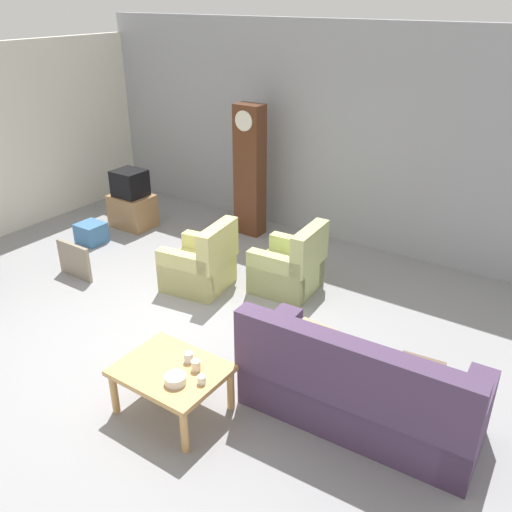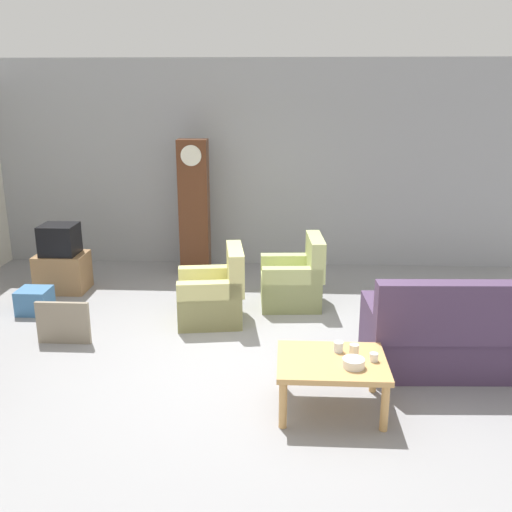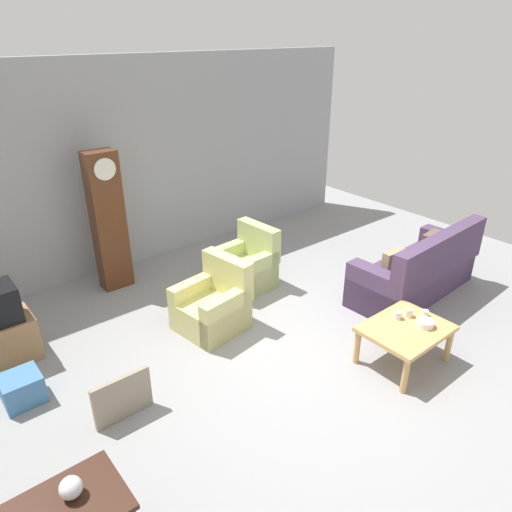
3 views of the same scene
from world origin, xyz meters
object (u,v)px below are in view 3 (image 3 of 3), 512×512
(armchair_olive_far, at_px, (245,268))
(bowl_white_stacked, at_px, (425,323))
(cup_white_porcelain, at_px, (425,313))
(coffee_table_wood, at_px, (405,332))
(cup_blue_rimmed, at_px, (398,315))
(cup_cream_tall, at_px, (409,313))
(tv_stand_cabinet, at_px, (4,340))
(framed_picture_leaning, at_px, (123,398))
(grandfather_clock, at_px, (108,222))
(couch_floral, at_px, (417,272))
(glass_dome_cloche, at_px, (71,488))
(storage_box_blue, at_px, (22,389))
(armchair_olive_near, at_px, (213,306))

(armchair_olive_far, height_order, bowl_white_stacked, armchair_olive_far)
(cup_white_porcelain, height_order, bowl_white_stacked, bowl_white_stacked)
(armchair_olive_far, distance_m, coffee_table_wood, 2.59)
(cup_blue_rimmed, relative_size, cup_cream_tall, 0.95)
(armchair_olive_far, xyz_separation_m, tv_stand_cabinet, (-3.25, 0.37, -0.04))
(cup_blue_rimmed, bearing_deg, cup_white_porcelain, -30.31)
(framed_picture_leaning, bearing_deg, cup_blue_rimmed, -19.53)
(grandfather_clock, bearing_deg, couch_floral, -42.60)
(glass_dome_cloche, xyz_separation_m, cup_blue_rimmed, (3.81, 0.18, -0.34))
(storage_box_blue, height_order, bowl_white_stacked, bowl_white_stacked)
(coffee_table_wood, xyz_separation_m, cup_white_porcelain, (0.36, -0.00, 0.11))
(grandfather_clock, distance_m, cup_white_porcelain, 4.42)
(armchair_olive_near, distance_m, tv_stand_cabinet, 2.46)
(armchair_olive_near, bearing_deg, armchair_olive_far, 31.07)
(armchair_olive_near, bearing_deg, grandfather_clock, 105.31)
(armchair_olive_far, distance_m, cup_white_porcelain, 2.66)
(couch_floral, relative_size, glass_dome_cloche, 14.19)
(glass_dome_cloche, bearing_deg, cup_cream_tall, 1.80)
(tv_stand_cabinet, height_order, cup_white_porcelain, cup_white_porcelain)
(grandfather_clock, distance_m, tv_stand_cabinet, 2.10)
(couch_floral, height_order, grandfather_clock, grandfather_clock)
(armchair_olive_near, bearing_deg, couch_floral, -22.71)
(grandfather_clock, relative_size, bowl_white_stacked, 10.73)
(framed_picture_leaning, relative_size, storage_box_blue, 1.53)
(couch_floral, relative_size, storage_box_blue, 5.47)
(grandfather_clock, bearing_deg, coffee_table_wood, -64.78)
(couch_floral, bearing_deg, armchair_olive_far, 135.24)
(glass_dome_cloche, bearing_deg, armchair_olive_near, 39.07)
(tv_stand_cabinet, height_order, storage_box_blue, tv_stand_cabinet)
(cup_cream_tall, bearing_deg, storage_box_blue, 152.43)
(armchair_olive_near, relative_size, grandfather_clock, 0.45)
(glass_dome_cloche, bearing_deg, cup_blue_rimmed, 2.71)
(couch_floral, bearing_deg, grandfather_clock, 137.40)
(storage_box_blue, relative_size, cup_cream_tall, 4.00)
(coffee_table_wood, bearing_deg, bowl_white_stacked, -36.34)
(armchair_olive_far, relative_size, storage_box_blue, 2.35)
(coffee_table_wood, height_order, cup_cream_tall, cup_cream_tall)
(armchair_olive_far, distance_m, bowl_white_stacked, 2.75)
(grandfather_clock, bearing_deg, cup_white_porcelain, -60.52)
(bowl_white_stacked, bearing_deg, cup_blue_rimmed, 109.39)
(grandfather_clock, bearing_deg, glass_dome_cloche, -116.83)
(cup_blue_rimmed, distance_m, bowl_white_stacked, 0.31)
(framed_picture_leaning, bearing_deg, storage_box_blue, 129.04)
(framed_picture_leaning, xyz_separation_m, storage_box_blue, (-0.72, 0.88, -0.09))
(framed_picture_leaning, distance_m, cup_cream_tall, 3.30)
(glass_dome_cloche, bearing_deg, framed_picture_leaning, 55.54)
(cup_white_porcelain, bearing_deg, framed_picture_leaning, 159.42)
(cup_cream_tall, bearing_deg, bowl_white_stacked, -97.26)
(couch_floral, xyz_separation_m, storage_box_blue, (-5.07, 1.28, -0.19))
(armchair_olive_near, bearing_deg, cup_white_porcelain, -50.04)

